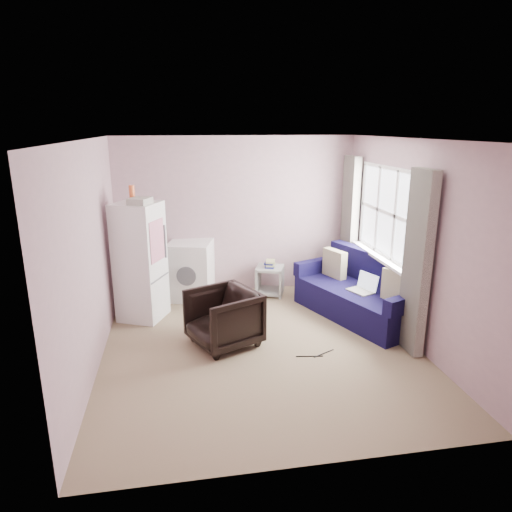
{
  "coord_description": "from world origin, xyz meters",
  "views": [
    {
      "loc": [
        -0.93,
        -5.05,
        2.64
      ],
      "look_at": [
        0.05,
        0.6,
        1.0
      ],
      "focal_mm": 32.0,
      "sensor_mm": 36.0,
      "label": 1
    }
  ],
  "objects_px": {
    "armchair": "(223,315)",
    "sofa": "(362,294)",
    "fridge": "(140,261)",
    "side_table": "(270,278)",
    "washing_machine": "(191,269)"
  },
  "relations": [
    {
      "from": "washing_machine",
      "to": "side_table",
      "type": "relative_size",
      "value": 1.58
    },
    {
      "from": "armchair",
      "to": "sofa",
      "type": "distance_m",
      "value": 2.13
    },
    {
      "from": "washing_machine",
      "to": "side_table",
      "type": "xyz_separation_m",
      "value": [
        1.25,
        -0.09,
        -0.2
      ]
    },
    {
      "from": "side_table",
      "to": "fridge",
      "type": "bearing_deg",
      "value": -163.18
    },
    {
      "from": "armchair",
      "to": "washing_machine",
      "type": "bearing_deg",
      "value": 166.56
    },
    {
      "from": "fridge",
      "to": "side_table",
      "type": "xyz_separation_m",
      "value": [
        1.96,
        0.59,
        -0.57
      ]
    },
    {
      "from": "fridge",
      "to": "washing_machine",
      "type": "bearing_deg",
      "value": 68.1
    },
    {
      "from": "fridge",
      "to": "side_table",
      "type": "distance_m",
      "value": 2.12
    },
    {
      "from": "armchair",
      "to": "washing_machine",
      "type": "distance_m",
      "value": 1.75
    },
    {
      "from": "armchair",
      "to": "side_table",
      "type": "xyz_separation_m",
      "value": [
        0.92,
        1.63,
        -0.12
      ]
    },
    {
      "from": "armchair",
      "to": "fridge",
      "type": "relative_size",
      "value": 0.41
    },
    {
      "from": "side_table",
      "to": "sofa",
      "type": "distance_m",
      "value": 1.55
    },
    {
      "from": "washing_machine",
      "to": "sofa",
      "type": "relative_size",
      "value": 0.42
    },
    {
      "from": "armchair",
      "to": "fridge",
      "type": "bearing_deg",
      "value": -159.34
    },
    {
      "from": "washing_machine",
      "to": "side_table",
      "type": "bearing_deg",
      "value": 10.67
    }
  ]
}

